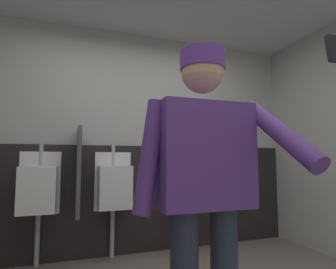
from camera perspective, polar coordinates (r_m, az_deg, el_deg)
wall_back at (r=3.33m, az=-7.59°, el=-1.22°), size 4.71×0.12×2.60m
wainscot_band_back at (r=3.28m, az=-7.46°, el=-13.13°), size 4.11×0.03×1.23m
urinal_left at (r=3.07m, az=-25.41°, el=-10.17°), size 0.40×0.34×1.24m
urinal_middle at (r=3.08m, az=-11.18°, el=-10.54°), size 0.40×0.34×1.24m
urinal_right at (r=3.27m, az=2.15°, el=-10.31°), size 0.40×0.34×1.24m
privacy_divider_panel at (r=2.97m, az=-18.16°, el=-7.24°), size 0.04×0.40×0.90m
person at (r=1.42m, az=7.61°, el=-8.71°), size 0.71×0.60×1.65m
cell_phone at (r=1.30m, az=31.29°, el=15.00°), size 0.06×0.03×0.11m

